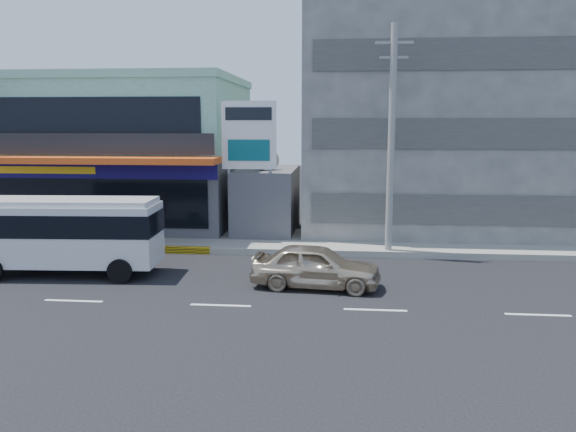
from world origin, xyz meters
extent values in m
plane|color=black|center=(0.00, 0.00, 0.00)|extent=(120.00, 120.00, 0.00)
cube|color=gray|center=(5.00, 9.50, 0.15)|extent=(70.00, 5.00, 0.30)
cube|color=#414246|center=(-8.00, 14.00, 2.00)|extent=(12.00, 10.00, 4.00)
cube|color=#9DDEC1|center=(-8.00, 14.00, 6.00)|extent=(12.00, 10.00, 4.00)
cube|color=#D64F19|center=(-8.00, 8.20, 4.15)|extent=(12.40, 1.80, 0.30)
cube|color=#140C5A|center=(-8.00, 8.95, 3.60)|extent=(12.00, 0.12, 0.80)
cube|color=black|center=(-8.00, 8.98, 2.10)|extent=(11.00, 0.06, 2.60)
cube|color=gray|center=(10.00, 15.00, 7.00)|extent=(16.00, 12.00, 14.00)
cube|color=#414246|center=(0.00, 12.00, 1.75)|extent=(3.00, 6.00, 3.50)
cylinder|color=slate|center=(0.00, 11.00, 3.58)|extent=(1.50, 1.50, 0.15)
cylinder|color=gray|center=(-1.50, 9.20, 3.25)|extent=(0.16, 0.16, 6.50)
cylinder|color=gray|center=(0.50, 9.20, 3.25)|extent=(0.16, 0.16, 6.50)
cube|color=white|center=(-0.50, 9.20, 5.30)|extent=(2.60, 0.18, 3.20)
cylinder|color=#999993|center=(6.00, 7.40, 5.00)|extent=(0.30, 0.30, 10.00)
cube|color=#999993|center=(6.00, 7.40, 9.20)|extent=(1.60, 0.12, 0.12)
cube|color=#999993|center=(6.00, 7.40, 8.60)|extent=(1.20, 0.10, 0.10)
cube|color=silver|center=(-6.75, 3.20, 1.62)|extent=(7.22, 2.63, 2.33)
cube|color=black|center=(-6.75, 3.20, 2.08)|extent=(7.27, 2.68, 0.86)
cube|color=silver|center=(-6.75, 3.20, 2.89)|extent=(7.00, 2.41, 0.20)
cylinder|color=black|center=(-9.25, 4.17, 0.46)|extent=(0.93, 0.33, 0.91)
cylinder|color=black|center=(-4.26, 2.22, 0.46)|extent=(0.93, 0.33, 0.91)
cylinder|color=black|center=(-4.39, 4.45, 0.46)|extent=(0.93, 0.33, 0.91)
imported|color=beige|center=(3.00, 2.35, 0.79)|extent=(4.80, 2.32, 1.58)
imported|color=#63220E|center=(-5.76, 5.56, 0.50)|extent=(2.02, 1.18, 1.00)
imported|color=#66594C|center=(-5.76, 5.56, 1.53)|extent=(0.61, 0.77, 1.83)
camera|label=1|loc=(3.82, -17.28, 5.89)|focal=35.00mm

